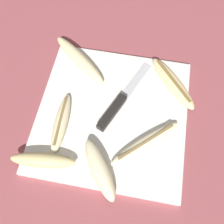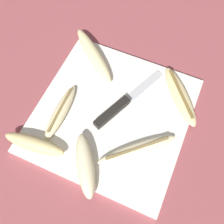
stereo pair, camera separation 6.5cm
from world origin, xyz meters
TOP-DOWN VIEW (x-y plane):
  - ground_plane at (0.00, 0.00)m, footprint 4.00×4.00m
  - cutting_board at (0.00, 0.00)m, footprint 0.37×0.38m
  - knife at (0.01, 0.02)m, footprint 0.11×0.23m
  - banana_pale_long at (0.00, -0.15)m, footprint 0.12×0.15m
  - banana_cream_curved at (-0.12, -0.05)m, footprint 0.04×0.16m
  - banana_bright_far at (0.09, -0.07)m, footprint 0.16×0.16m
  - banana_soft_right at (-0.12, 0.14)m, footprint 0.18×0.15m
  - banana_ripe_center at (0.14, 0.11)m, footprint 0.15×0.16m
  - banana_spotted_left at (-0.13, -0.15)m, footprint 0.15×0.05m

SIDE VIEW (x-z plane):
  - ground_plane at x=0.00m, z-range 0.00..0.00m
  - cutting_board at x=0.00m, z-range 0.00..0.01m
  - knife at x=0.01m, z-range 0.01..0.03m
  - banana_bright_far at x=0.09m, z-range 0.01..0.03m
  - banana_cream_curved at x=-0.12m, z-range 0.01..0.03m
  - banana_ripe_center at x=0.14m, z-range 0.01..0.04m
  - banana_soft_right at x=-0.12m, z-range 0.01..0.04m
  - banana_spotted_left at x=-0.13m, z-range 0.01..0.04m
  - banana_pale_long at x=0.00m, z-range 0.01..0.05m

